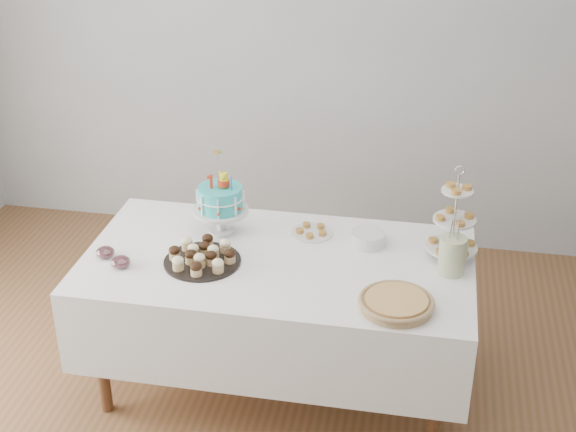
% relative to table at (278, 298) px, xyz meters
% --- Properties ---
extents(floor, '(5.00, 5.00, 0.00)m').
position_rel_table_xyz_m(floor, '(0.00, -0.30, -0.54)').
color(floor, brown).
rests_on(floor, ground).
extents(walls, '(5.04, 4.04, 2.70)m').
position_rel_table_xyz_m(walls, '(0.00, -0.30, 0.81)').
color(walls, '#95989A').
rests_on(walls, floor).
extents(table, '(1.92, 1.02, 0.77)m').
position_rel_table_xyz_m(table, '(0.00, 0.00, 0.00)').
color(table, white).
rests_on(table, floor).
extents(birthday_cake, '(0.29, 0.29, 0.44)m').
position_rel_table_xyz_m(birthday_cake, '(-0.34, 0.22, 0.35)').
color(birthday_cake, silver).
rests_on(birthday_cake, table).
extents(cupcake_tray, '(0.38, 0.38, 0.09)m').
position_rel_table_xyz_m(cupcake_tray, '(-0.35, -0.10, 0.27)').
color(cupcake_tray, black).
rests_on(cupcake_tray, table).
extents(pie, '(0.34, 0.34, 0.05)m').
position_rel_table_xyz_m(pie, '(0.60, -0.33, 0.26)').
color(pie, tan).
rests_on(pie, table).
extents(tiered_stand, '(0.25, 0.25, 0.49)m').
position_rel_table_xyz_m(tiered_stand, '(0.84, 0.18, 0.43)').
color(tiered_stand, silver).
rests_on(tiered_stand, table).
extents(plate_stack, '(0.18, 0.18, 0.07)m').
position_rel_table_xyz_m(plate_stack, '(0.42, 0.23, 0.26)').
color(plate_stack, silver).
rests_on(plate_stack, table).
extents(pastry_plate, '(0.22, 0.22, 0.03)m').
position_rel_table_xyz_m(pastry_plate, '(0.13, 0.29, 0.24)').
color(pastry_plate, silver).
rests_on(pastry_plate, table).
extents(jam_bowl_a, '(0.09, 0.09, 0.06)m').
position_rel_table_xyz_m(jam_bowl_a, '(-0.84, -0.14, 0.25)').
color(jam_bowl_a, silver).
rests_on(jam_bowl_a, table).
extents(jam_bowl_b, '(0.10, 0.10, 0.06)m').
position_rel_table_xyz_m(jam_bowl_b, '(-0.73, -0.21, 0.25)').
color(jam_bowl_b, silver).
rests_on(jam_bowl_b, table).
extents(utensil_pitcher, '(0.13, 0.13, 0.29)m').
position_rel_table_xyz_m(utensil_pitcher, '(0.84, 0.03, 0.33)').
color(utensil_pitcher, beige).
rests_on(utensil_pitcher, table).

